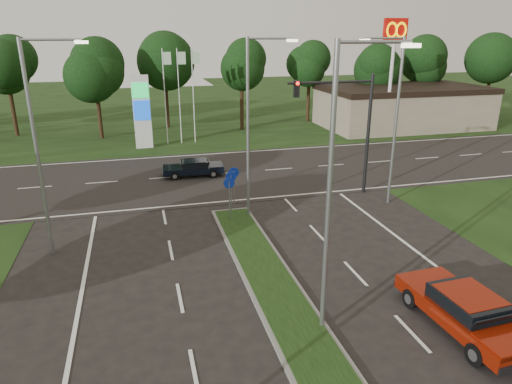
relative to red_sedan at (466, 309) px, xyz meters
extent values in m
cube|color=black|center=(-5.26, 50.17, -0.71)|extent=(160.00, 50.00, 0.02)
cube|color=black|center=(-5.26, 19.17, -0.71)|extent=(160.00, 12.00, 0.02)
cube|color=slate|center=(-5.26, -0.83, -0.65)|extent=(2.00, 26.00, 0.12)
cube|color=gray|center=(16.74, 31.17, 1.29)|extent=(16.00, 9.00, 4.00)
cylinder|color=gray|center=(-4.46, 1.17, 3.79)|extent=(0.16, 0.16, 9.00)
cylinder|color=gray|center=(-3.36, 1.17, 8.19)|extent=(2.20, 0.10, 0.10)
cube|color=#FFF2CC|center=(-2.26, 1.17, 8.09)|extent=(0.50, 0.22, 0.12)
cylinder|color=gray|center=(-4.46, 11.17, 3.79)|extent=(0.16, 0.16, 9.00)
cylinder|color=gray|center=(-3.36, 11.17, 8.19)|extent=(2.20, 0.10, 0.10)
cube|color=#FFF2CC|center=(-2.26, 11.17, 8.09)|extent=(0.50, 0.22, 0.12)
cylinder|color=gray|center=(-13.76, 9.17, 3.79)|extent=(0.16, 0.16, 9.00)
cylinder|color=gray|center=(-12.66, 9.17, 8.19)|extent=(2.20, 0.10, 0.10)
cube|color=#FFF2CC|center=(-11.56, 9.17, 8.09)|extent=(0.50, 0.22, 0.12)
cylinder|color=gray|center=(3.74, 11.17, 3.79)|extent=(0.16, 0.16, 9.00)
cylinder|color=gray|center=(2.64, 11.17, 8.19)|extent=(2.20, 0.10, 0.10)
cube|color=#FFF2CC|center=(1.54, 11.17, 8.09)|extent=(0.50, 0.22, 0.12)
cylinder|color=black|center=(3.24, 13.17, 2.79)|extent=(0.20, 0.20, 7.00)
cylinder|color=black|center=(0.74, 13.17, 5.89)|extent=(5.00, 0.14, 0.14)
cube|color=black|center=(-1.26, 13.17, 5.59)|extent=(0.28, 0.28, 0.90)
sphere|color=#FF190C|center=(-1.26, 12.99, 5.89)|extent=(0.20, 0.20, 0.20)
cylinder|color=gray|center=(-5.56, 10.67, 0.39)|extent=(0.06, 0.06, 2.20)
cylinder|color=#0C26A5|center=(-5.56, 10.67, 1.39)|extent=(0.56, 0.04, 0.56)
cylinder|color=gray|center=(-5.26, 11.67, 0.39)|extent=(0.06, 0.06, 2.20)
cylinder|color=#0C26A5|center=(-5.26, 11.67, 1.39)|extent=(0.56, 0.04, 0.56)
cylinder|color=gray|center=(-4.96, 12.37, 0.39)|extent=(0.06, 0.06, 2.20)
cylinder|color=#0C26A5|center=(-4.96, 12.37, 1.39)|extent=(0.56, 0.04, 0.56)
cube|color=silver|center=(-9.26, 28.17, 2.29)|extent=(1.40, 0.30, 6.00)
cube|color=#0CA53F|center=(-9.26, 27.99, 4.09)|extent=(1.30, 0.08, 1.20)
cube|color=#0C3FBF|center=(-9.26, 27.99, 2.49)|extent=(1.30, 0.08, 1.60)
cylinder|color=silver|center=(-7.26, 29.17, 3.29)|extent=(0.08, 0.08, 8.00)
cube|color=#B2D8B2|center=(-6.91, 29.17, 6.49)|extent=(0.70, 0.02, 1.00)
cylinder|color=silver|center=(-6.06, 29.17, 3.29)|extent=(0.08, 0.08, 8.00)
cube|color=#B2D8B2|center=(-5.71, 29.17, 6.49)|extent=(0.70, 0.02, 1.00)
cylinder|color=silver|center=(-4.86, 29.17, 3.29)|extent=(0.08, 0.08, 8.00)
cube|color=#B2D8B2|center=(-4.51, 29.17, 6.49)|extent=(0.70, 0.02, 1.00)
cylinder|color=silver|center=(12.74, 27.17, 4.29)|extent=(0.30, 0.30, 10.00)
cube|color=#BF0C07|center=(12.74, 27.17, 8.69)|extent=(2.20, 0.35, 2.00)
torus|color=#FFC600|center=(12.29, 26.95, 8.69)|extent=(1.06, 0.16, 1.06)
torus|color=#FFC600|center=(13.19, 26.95, 8.69)|extent=(1.06, 0.16, 1.06)
cylinder|color=black|center=(-5.26, 35.17, 1.49)|extent=(0.36, 0.36, 4.40)
sphere|color=black|center=(-5.26, 35.17, 5.79)|extent=(6.00, 6.00, 6.00)
sphere|color=black|center=(-4.96, 34.97, 6.79)|extent=(4.80, 4.80, 4.80)
cube|color=maroon|center=(0.00, 0.02, -0.11)|extent=(2.22, 4.93, 0.50)
cube|color=black|center=(0.00, -0.07, 0.36)|extent=(1.79, 2.21, 0.46)
cube|color=maroon|center=(0.00, -0.07, 0.59)|extent=(1.67, 1.82, 0.04)
cylinder|color=black|center=(-0.99, 1.53, -0.37)|extent=(0.25, 0.69, 0.68)
cylinder|color=black|center=(0.83, 1.62, -0.37)|extent=(0.25, 0.69, 0.68)
cylinder|color=black|center=(-0.83, -1.57, -0.37)|extent=(0.25, 0.69, 0.68)
cube|color=black|center=(-6.32, 19.14, -0.22)|extent=(4.06, 1.85, 0.41)
cube|color=black|center=(-6.24, 19.13, 0.17)|extent=(1.82, 1.48, 0.38)
cube|color=black|center=(-6.24, 19.13, 0.36)|extent=(1.50, 1.38, 0.04)
cylinder|color=black|center=(-7.63, 18.48, -0.43)|extent=(0.57, 0.21, 0.56)
cylinder|color=black|center=(-7.55, 19.94, -0.43)|extent=(0.57, 0.21, 0.56)
cylinder|color=black|center=(-5.09, 18.33, -0.43)|extent=(0.57, 0.21, 0.56)
cylinder|color=black|center=(-5.01, 19.80, -0.43)|extent=(0.57, 0.21, 0.56)
camera|label=1|loc=(-9.75, -10.47, 8.39)|focal=32.00mm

